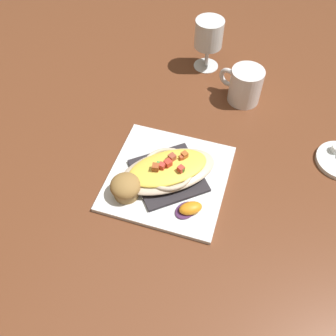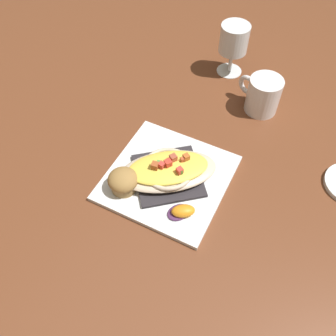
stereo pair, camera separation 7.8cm
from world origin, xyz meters
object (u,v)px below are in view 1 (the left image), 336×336
at_px(coffee_mug, 245,87).
at_px(stemmed_glass, 209,36).
at_px(muffin, 126,187).
at_px(gratin_dish, 168,170).
at_px(orange_garnish, 189,209).
at_px(square_plate, 168,178).

xyz_separation_m(coffee_mug, stemmed_glass, (-0.14, 0.08, 0.05)).
xyz_separation_m(muffin, coffee_mug, (0.10, 0.40, 0.00)).
height_order(gratin_dish, orange_garnish, gratin_dish).
bearing_deg(orange_garnish, muffin, -169.44).
bearing_deg(orange_garnish, coffee_mug, 94.62).
relative_size(gratin_dish, orange_garnish, 3.75).
bearing_deg(muffin, square_plate, 55.88).
distance_m(coffee_mug, stemmed_glass, 0.17).
xyz_separation_m(square_plate, coffee_mug, (0.05, 0.32, 0.04)).
bearing_deg(stemmed_glass, square_plate, -76.89).
bearing_deg(gratin_dish, square_plate, -145.84).
xyz_separation_m(gratin_dish, stemmed_glass, (-0.09, 0.40, 0.06)).
xyz_separation_m(gratin_dish, orange_garnish, (0.08, -0.06, -0.02)).
xyz_separation_m(gratin_dish, coffee_mug, (0.05, 0.32, 0.01)).
height_order(square_plate, muffin, muffin).
height_order(muffin, orange_garnish, muffin).
relative_size(square_plate, stemmed_glass, 1.79).
bearing_deg(stemmed_glass, muffin, -85.44).
height_order(orange_garnish, stemmed_glass, stemmed_glass).
height_order(gratin_dish, stemmed_glass, stemmed_glass).
height_order(square_plate, gratin_dish, gratin_dish).
bearing_deg(coffee_mug, square_plate, -98.65).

